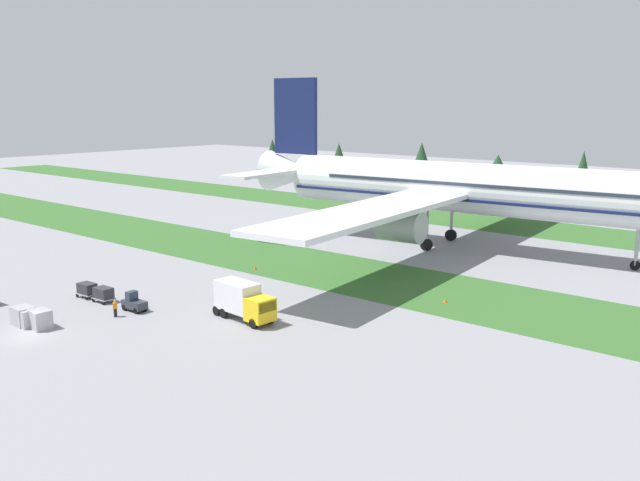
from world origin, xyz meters
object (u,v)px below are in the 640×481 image
(cargo_dolly_lead, at_px, (104,293))
(uld_container_2, at_px, (23,316))
(taxiway_marker_1, at_px, (255,267))
(uld_container_3, at_px, (26,318))
(catering_truck, at_px, (243,300))
(airliner, at_px, (457,187))
(baggage_tug, at_px, (134,303))
(taxiway_marker_0, at_px, (445,300))
(cargo_dolly_second, at_px, (87,289))
(uld_container_1, at_px, (40,319))
(ground_crew_loader, at_px, (218,292))
(ground_crew_marshaller, at_px, (115,307))

(cargo_dolly_lead, height_order, uld_container_2, uld_container_2)
(uld_container_2, relative_size, taxiway_marker_1, 3.12)
(uld_container_3, bearing_deg, catering_truck, 45.19)
(airliner, height_order, taxiway_marker_1, airliner)
(baggage_tug, relative_size, taxiway_marker_0, 5.12)
(cargo_dolly_second, bearing_deg, cargo_dolly_lead, 90.00)
(airliner, xyz_separation_m, cargo_dolly_second, (-17.59, -47.89, -7.79))
(baggage_tug, height_order, cargo_dolly_lead, baggage_tug)
(uld_container_1, bearing_deg, taxiway_marker_0, 51.85)
(cargo_dolly_second, bearing_deg, uld_container_3, 22.84)
(uld_container_3, relative_size, taxiway_marker_1, 3.12)
(cargo_dolly_second, relative_size, ground_crew_loader, 1.30)
(cargo_dolly_lead, bearing_deg, uld_container_3, 5.76)
(uld_container_1, relative_size, taxiway_marker_1, 3.12)
(cargo_dolly_lead, distance_m, uld_container_2, 9.06)
(airliner, height_order, cargo_dolly_second, airliner)
(ground_crew_loader, xyz_separation_m, uld_container_3, (-7.41, -17.05, -0.13))
(cargo_dolly_second, distance_m, uld_container_1, 10.25)
(cargo_dolly_second, height_order, uld_container_2, uld_container_2)
(cargo_dolly_lead, xyz_separation_m, uld_container_1, (2.97, -8.53, -0.04))
(uld_container_2, distance_m, taxiway_marker_1, 29.07)
(uld_container_1, height_order, taxiway_marker_0, uld_container_1)
(cargo_dolly_lead, height_order, taxiway_marker_0, cargo_dolly_lead)
(airliner, bearing_deg, uld_container_1, -17.49)
(uld_container_1, bearing_deg, ground_crew_marshaller, 70.32)
(ground_crew_marshaller, xyz_separation_m, taxiway_marker_1, (-3.12, 22.12, -0.62))
(uld_container_1, distance_m, uld_container_3, 1.73)
(baggage_tug, bearing_deg, ground_crew_loader, 152.12)
(uld_container_2, bearing_deg, catering_truck, 44.12)
(cargo_dolly_second, xyz_separation_m, taxiway_marker_1, (5.05, 20.14, -0.60))
(catering_truck, bearing_deg, uld_container_3, -40.09)
(baggage_tug, bearing_deg, uld_container_2, -27.33)
(airliner, xyz_separation_m, ground_crew_marshaller, (-9.43, -49.87, -7.76))
(ground_crew_loader, distance_m, uld_container_3, 18.60)
(uld_container_2, relative_size, taxiway_marker_0, 3.86)
(ground_crew_marshaller, relative_size, uld_container_3, 0.87)
(baggage_tug, relative_size, taxiway_marker_1, 4.14)
(uld_container_2, bearing_deg, uld_container_1, 12.69)
(cargo_dolly_lead, relative_size, ground_crew_marshaller, 1.30)
(uld_container_1, bearing_deg, uld_container_2, -167.31)
(cargo_dolly_second, relative_size, catering_truck, 0.32)
(cargo_dolly_lead, height_order, taxiway_marker_1, cargo_dolly_lead)
(ground_crew_loader, bearing_deg, uld_container_3, -101.76)
(cargo_dolly_second, height_order, catering_truck, catering_truck)
(cargo_dolly_lead, bearing_deg, uld_container_2, 2.20)
(ground_crew_marshaller, bearing_deg, uld_container_2, 131.68)
(baggage_tug, distance_m, cargo_dolly_lead, 5.03)
(ground_crew_marshaller, relative_size, uld_container_1, 0.87)
(ground_crew_marshaller, xyz_separation_m, uld_container_1, (-2.30, -6.42, -0.06))
(cargo_dolly_second, xyz_separation_m, ground_crew_loader, (11.62, 8.18, 0.03))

